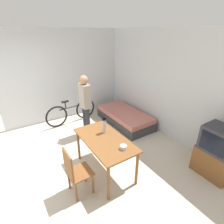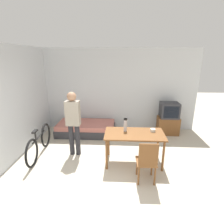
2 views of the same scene
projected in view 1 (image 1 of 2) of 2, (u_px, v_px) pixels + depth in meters
name	position (u px, v px, depth m)	size (l,w,h in m)	color
ground_plane	(42.00, 174.00, 3.49)	(20.00, 20.00, 0.00)	beige
wall_back	(163.00, 84.00, 4.52)	(5.51, 0.06, 2.70)	silver
wall_left	(71.00, 75.00, 5.46)	(0.06, 4.21, 2.70)	silver
daybed	(125.00, 117.00, 5.38)	(1.85, 0.91, 0.38)	#333338
tv	(216.00, 152.00, 3.29)	(0.67, 0.48, 1.05)	brown
dining_table	(105.00, 143.00, 3.31)	(1.35, 0.72, 0.76)	brown
wooden_chair	(74.00, 171.00, 2.88)	(0.40, 0.40, 0.91)	brown
bicycle	(72.00, 112.00, 5.36)	(0.19, 1.62, 0.75)	black
person_standing	(85.00, 102.00, 4.47)	(0.34, 0.22, 1.64)	#28282D
thermos_flask	(104.00, 125.00, 3.42)	(0.08, 0.08, 0.31)	#B7B7BC
mate_bowl	(123.00, 147.00, 2.99)	(0.12, 0.12, 0.07)	beige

